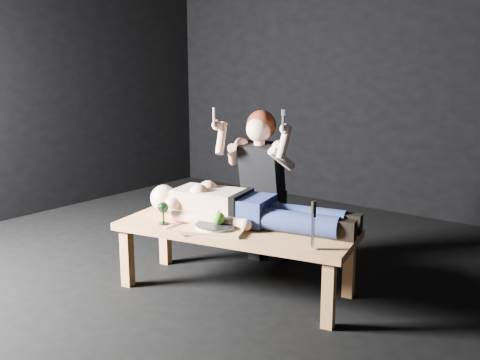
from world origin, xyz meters
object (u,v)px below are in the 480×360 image
at_px(table, 235,259).
at_px(goblet, 163,213).
at_px(lying_man, 248,205).
at_px(serving_tray, 215,229).
at_px(carving_knife, 313,225).
at_px(kneeling_woman, 266,185).

distance_m(table, goblet, 0.56).
height_order(lying_man, serving_tray, lying_man).
relative_size(lying_man, carving_knife, 5.15).
height_order(lying_man, carving_knife, carving_knife).
relative_size(kneeling_woman, carving_knife, 4.25).
height_order(table, goblet, goblet).
xyz_separation_m(lying_man, carving_knife, (0.60, -0.19, 0.02)).
height_order(goblet, carving_knife, carving_knife).
distance_m(goblet, carving_knife, 1.05).
relative_size(table, kneeling_woman, 1.30).
relative_size(table, lying_man, 1.08).
xyz_separation_m(serving_tray, goblet, (-0.37, -0.10, 0.06)).
height_order(table, carving_knife, carving_knife).
height_order(serving_tray, carving_knife, carving_knife).
bearing_deg(goblet, kneeling_woman, 73.71).
xyz_separation_m(kneeling_woman, carving_knife, (0.79, -0.65, -0.01)).
bearing_deg(serving_tray, table, 75.48).
bearing_deg(serving_tray, carving_knife, 6.45).
bearing_deg(goblet, serving_tray, 15.24).
distance_m(lying_man, carving_knife, 0.63).
bearing_deg(kneeling_woman, lying_man, -78.93).
xyz_separation_m(lying_man, goblet, (-0.43, -0.36, -0.05)).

